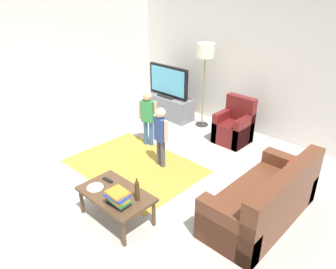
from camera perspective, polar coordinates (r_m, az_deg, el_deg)
The scene contains 16 objects.
ground at distance 5.17m, azimuth -4.64°, elevation -8.62°, with size 7.80×7.80×0.00m, color #B2ADA3.
wall_back at distance 6.81m, azimuth 14.36°, elevation 11.77°, with size 6.00×0.12×2.70m, color silver.
wall_left at distance 7.00m, azimuth -22.13°, elevation 11.06°, with size 0.12×6.00×2.70m, color silver.
area_rug at distance 5.62m, azimuth -5.91°, elevation -5.55°, with size 2.20×1.60×0.01m, color #B28C33.
tv_stand at distance 7.50m, azimuth 0.16°, elevation 4.97°, with size 1.20×0.44×0.50m.
tv at distance 7.29m, azimuth 0.05°, elevation 9.37°, with size 1.10×0.28×0.71m.
couch at distance 4.47m, azimuth 17.18°, elevation -11.49°, with size 0.80×1.80×0.86m.
armchair at distance 6.43m, azimuth 11.76°, elevation 1.24°, with size 0.60×0.60×0.90m.
floor_lamp at distance 6.70m, azimuth 6.65°, elevation 13.87°, with size 0.36×0.36×1.78m.
child_near_tv at distance 6.03m, azimuth -3.59°, elevation 3.73°, with size 0.34×0.21×1.08m.
child_center at distance 5.31m, azimuth -1.30°, elevation 0.46°, with size 0.35×0.17×1.07m.
coffee_table at distance 4.31m, azimuth -9.28°, elevation -10.73°, with size 1.00×0.60×0.42m.
book_stack at distance 4.02m, azimuth -8.85°, elevation -11.06°, with size 0.31×0.25×0.20m.
bottle at distance 4.05m, azimuth -5.51°, elevation -9.99°, with size 0.06×0.06×0.32m.
tv_remote at distance 4.53m, azimuth -10.69°, elevation -7.97°, with size 0.17×0.05×0.02m, color black.
plate at distance 4.42m, azimuth -12.83°, elevation -9.19°, with size 0.22×0.22×0.02m.
Camera 1 is at (3.22, -2.79, 2.92)m, focal length 34.24 mm.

